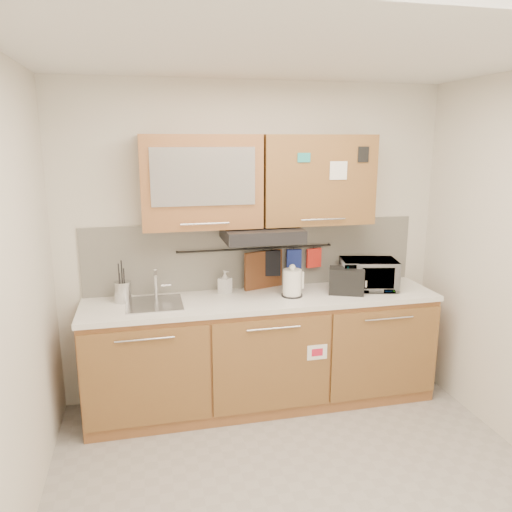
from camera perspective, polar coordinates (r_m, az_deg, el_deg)
floor at (r=3.40m, az=6.09°, el=-25.91°), size 3.20×3.20×0.00m
ceiling at (r=2.69m, az=7.55°, el=22.90°), size 3.20×3.20×0.00m
wall_back at (r=4.17m, az=-0.16°, el=1.53°), size 3.20×0.00×3.20m
wall_left at (r=2.71m, az=-27.24°, el=-6.40°), size 0.00×3.00×3.00m
base_cabinet at (r=4.17m, az=0.80°, el=-11.46°), size 2.80×0.64×0.88m
countertop at (r=3.98m, az=0.83°, el=-5.00°), size 2.82×0.62×0.04m
backsplash at (r=4.18m, az=-0.13°, el=0.15°), size 2.80×0.02×0.56m
upper_cabinets at (r=3.93m, az=0.34°, el=8.62°), size 1.82×0.37×0.70m
range_hood at (r=3.91m, az=0.65°, el=2.53°), size 0.60×0.46×0.10m
sink at (r=3.89m, az=-11.52°, el=-5.35°), size 0.42×0.40×0.26m
utensil_rail at (r=4.13m, az=-0.01°, el=0.85°), size 1.30×0.02×0.02m
utensil_crock at (r=3.97m, az=-14.97°, el=-3.94°), size 0.17×0.17×0.33m
kettle at (r=3.99m, az=4.17°, el=-3.15°), size 0.20×0.19×0.26m
toaster at (r=4.11m, az=10.30°, el=-2.78°), size 0.32×0.26×0.21m
microwave at (r=4.27m, az=12.71°, el=-2.06°), size 0.51×0.40×0.25m
soap_bottle at (r=4.06m, az=-3.57°, el=-2.98°), size 0.12×0.12×0.19m
cutting_board at (r=4.19m, az=0.86°, el=-2.33°), size 0.34×0.13×0.44m
oven_mitt at (r=4.23m, az=4.36°, el=-0.62°), size 0.13×0.04×0.21m
dark_pouch at (r=4.18m, az=1.85°, el=-0.82°), size 0.14×0.06×0.22m
pot_holder at (r=4.28m, az=6.64°, el=-0.21°), size 0.14×0.05×0.16m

